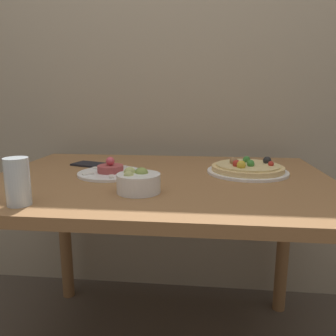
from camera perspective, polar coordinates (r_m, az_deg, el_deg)
back_wall at (r=1.74m, az=1.10°, el=20.30°), size 8.00×0.05×2.60m
dining_table at (r=1.22m, az=-1.38°, el=-6.10°), size 1.23×0.89×0.77m
pizza_plate at (r=1.28m, az=13.67°, el=-0.11°), size 0.30×0.30×0.06m
tartare_plate at (r=1.23m, az=-9.97°, el=-0.63°), size 0.24×0.24×0.07m
small_bowl at (r=0.99m, az=-5.22°, el=-2.37°), size 0.13×0.13×0.07m
drinking_glass at (r=0.94m, az=-24.72°, el=-2.17°), size 0.06×0.06×0.13m
napkin at (r=1.43m, az=-13.38°, el=0.63°), size 0.17×0.13×0.01m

